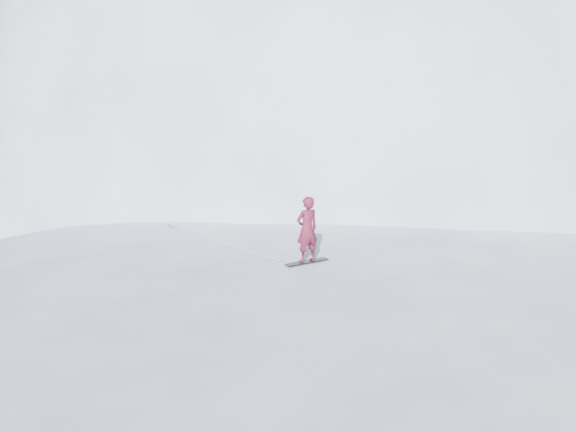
% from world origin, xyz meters
% --- Properties ---
extents(ground, '(400.00, 400.00, 0.00)m').
position_xyz_m(ground, '(0.00, 0.00, 0.00)').
color(ground, white).
rests_on(ground, ground).
extents(near_ridge, '(36.00, 28.00, 4.80)m').
position_xyz_m(near_ridge, '(1.00, 3.00, 0.00)').
color(near_ridge, white).
rests_on(near_ridge, ground).
extents(summit_peak, '(60.00, 56.00, 56.00)m').
position_xyz_m(summit_peak, '(22.00, 26.00, 0.00)').
color(summit_peak, white).
rests_on(summit_peak, ground).
extents(peak_shoulder, '(28.00, 24.00, 18.00)m').
position_xyz_m(peak_shoulder, '(10.00, 20.00, 0.00)').
color(peak_shoulder, white).
rests_on(peak_shoulder, ground).
extents(wind_bumps, '(16.00, 14.40, 1.00)m').
position_xyz_m(wind_bumps, '(-0.56, 2.12, 0.00)').
color(wind_bumps, white).
rests_on(wind_bumps, ground).
extents(snowboard, '(1.30, 0.25, 0.02)m').
position_xyz_m(snowboard, '(-0.04, 1.30, 2.41)').
color(snowboard, black).
rests_on(snowboard, near_ridge).
extents(snowboarder, '(0.66, 0.43, 1.80)m').
position_xyz_m(snowboarder, '(-0.04, 1.30, 3.32)').
color(snowboarder, maroon).
rests_on(snowboarder, snowboard).
extents(board_tracks, '(1.40, 5.98, 0.04)m').
position_xyz_m(board_tracks, '(-1.40, 4.71, 2.42)').
color(board_tracks, silver).
rests_on(board_tracks, ground).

